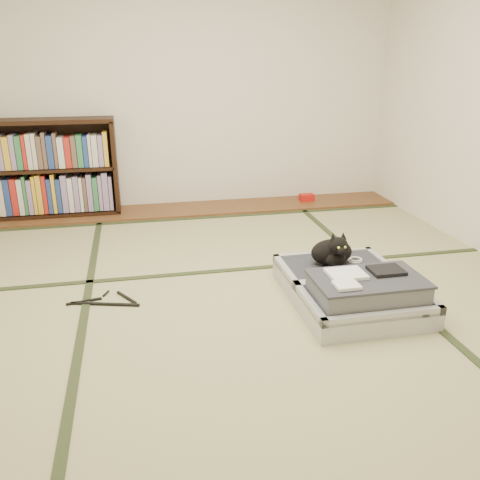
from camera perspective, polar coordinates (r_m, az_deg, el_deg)
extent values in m
plane|color=tan|center=(3.35, 0.40, -6.10)|extent=(4.50, 4.50, 0.00)
cube|color=brown|center=(5.19, -4.31, 3.56)|extent=(4.00, 0.50, 0.02)
cube|color=red|center=(5.46, 7.49, 4.77)|extent=(0.15, 0.09, 0.07)
plane|color=silver|center=(5.23, -5.05, 16.94)|extent=(4.00, 0.00, 4.00)
cube|color=#2D381E|center=(3.30, -16.97, -7.35)|extent=(0.05, 4.50, 0.01)
cube|color=#2D381E|center=(3.67, 15.89, -4.40)|extent=(0.05, 4.50, 0.01)
cube|color=#2D381E|center=(3.70, -0.92, -3.38)|extent=(4.00, 0.05, 0.01)
cube|color=#2D381E|center=(4.90, -3.83, 2.53)|extent=(4.00, 0.05, 0.01)
cube|color=black|center=(5.11, -13.84, 8.10)|extent=(0.04, 0.31, 0.86)
cube|color=black|center=(5.28, -20.54, 2.83)|extent=(1.34, 0.31, 0.04)
cube|color=black|center=(5.11, -21.75, 12.30)|extent=(1.34, 0.31, 0.04)
cube|color=black|center=(5.17, -21.12, 7.47)|extent=(1.29, 0.31, 0.03)
cube|color=black|center=(5.31, -20.91, 7.81)|extent=(1.34, 0.02, 0.86)
cube|color=gray|center=(5.20, -20.86, 5.08)|extent=(1.21, 0.22, 0.36)
cube|color=gray|center=(5.12, -21.42, 9.49)|extent=(1.21, 0.22, 0.33)
cube|color=#B5B5BA|center=(3.12, 13.89, -7.50)|extent=(0.73, 0.49, 0.13)
cube|color=#303138|center=(3.10, 13.94, -6.96)|extent=(0.65, 0.41, 0.10)
cube|color=#B5B5BA|center=(2.91, 15.88, -8.26)|extent=(0.73, 0.04, 0.05)
cube|color=#B5B5BA|center=(3.27, 12.33, -4.70)|extent=(0.73, 0.04, 0.05)
cube|color=#B5B5BA|center=(2.96, 7.88, -7.13)|extent=(0.04, 0.49, 0.05)
cube|color=#B5B5BA|center=(3.24, 19.56, -5.63)|extent=(0.04, 0.49, 0.05)
cube|color=#B5B5BA|center=(3.51, 10.53, -3.98)|extent=(0.73, 0.49, 0.13)
cube|color=#303138|center=(3.50, 10.56, -3.48)|extent=(0.65, 0.41, 0.10)
cube|color=#B5B5BA|center=(3.30, 12.05, -4.42)|extent=(0.73, 0.04, 0.05)
cube|color=#B5B5BA|center=(3.68, 9.30, -1.63)|extent=(0.73, 0.04, 0.05)
cube|color=#B5B5BA|center=(3.38, 5.14, -3.46)|extent=(0.04, 0.49, 0.05)
cube|color=#B5B5BA|center=(3.63, 15.68, -2.45)|extent=(0.04, 0.49, 0.05)
cylinder|color=black|center=(3.28, 12.20, -4.48)|extent=(0.66, 0.02, 0.02)
cube|color=gray|center=(3.06, 14.08, -5.48)|extent=(0.62, 0.38, 0.13)
cube|color=#33343A|center=(3.03, 14.19, -4.22)|extent=(0.64, 0.40, 0.01)
cube|color=white|center=(3.02, 11.82, -3.74)|extent=(0.21, 0.18, 0.02)
cube|color=black|center=(3.12, 16.10, -3.29)|extent=(0.20, 0.16, 0.02)
cube|color=white|center=(2.87, 11.89, -4.99)|extent=(0.14, 0.12, 0.02)
cube|color=white|center=(2.84, 11.95, -10.01)|extent=(0.06, 0.01, 0.04)
cube|color=white|center=(2.90, 14.09, -9.91)|extent=(0.05, 0.01, 0.03)
cube|color=orange|center=(3.04, 19.99, -8.73)|extent=(0.05, 0.01, 0.03)
cube|color=#197F33|center=(3.00, 18.90, -8.60)|extent=(0.04, 0.01, 0.03)
ellipsoid|color=black|center=(3.47, 10.23, -1.35)|extent=(0.28, 0.19, 0.18)
ellipsoid|color=black|center=(3.40, 10.72, -2.15)|extent=(0.14, 0.10, 0.10)
ellipsoid|color=black|center=(3.34, 11.03, -0.63)|extent=(0.12, 0.11, 0.12)
sphere|color=black|center=(3.31, 11.33, -1.24)|extent=(0.05, 0.05, 0.05)
cone|color=black|center=(3.33, 10.41, 0.38)|extent=(0.04, 0.05, 0.06)
cone|color=black|center=(3.35, 11.52, 0.47)|extent=(0.04, 0.05, 0.06)
sphere|color=#A5BF33|center=(3.29, 11.03, -0.86)|extent=(0.02, 0.02, 0.02)
sphere|color=#A5BF33|center=(3.30, 11.72, -0.80)|extent=(0.02, 0.02, 0.02)
cylinder|color=black|center=(3.60, 11.10, -1.68)|extent=(0.17, 0.10, 0.03)
torus|color=white|center=(3.58, 12.76, -2.27)|extent=(0.10, 0.10, 0.01)
torus|color=white|center=(3.57, 12.88, -2.11)|extent=(0.09, 0.09, 0.01)
cube|color=black|center=(3.31, -14.92, -6.97)|extent=(0.43, 0.14, 0.01)
cube|color=black|center=(3.38, -17.11, -6.60)|extent=(0.22, 0.06, 0.01)
cube|color=black|center=(3.36, -12.63, -6.32)|extent=(0.13, 0.20, 0.01)
cylinder|color=black|center=(3.45, -14.82, -5.83)|extent=(0.04, 0.08, 0.01)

